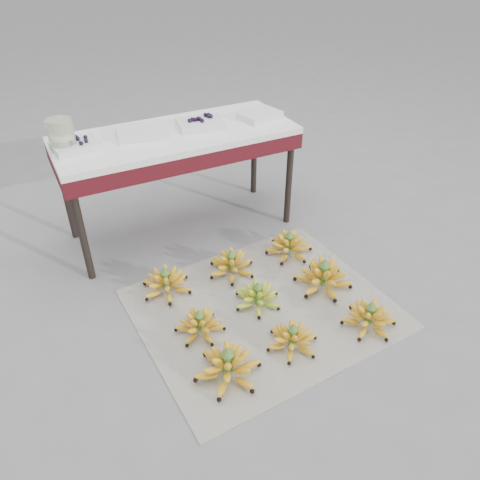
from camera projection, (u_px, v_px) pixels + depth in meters
name	position (u px, v px, depth m)	size (l,w,h in m)	color
ground	(267.00, 309.00, 2.44)	(60.00, 60.00, 0.00)	slate
newspaper_mat	(263.00, 308.00, 2.44)	(1.25, 1.05, 0.01)	white
bunch_front_left	(228.00, 366.00, 2.04)	(0.37, 0.37, 0.18)	gold
bunch_front_center	(292.00, 339.00, 2.19)	(0.29, 0.29, 0.15)	gold
bunch_front_right	(369.00, 318.00, 2.30)	(0.33, 0.33, 0.16)	gold
bunch_mid_left	(200.00, 324.00, 2.27)	(0.30, 0.30, 0.15)	gold
bunch_mid_center	(258.00, 296.00, 2.43)	(0.27, 0.27, 0.15)	#91BA2E
bunch_mid_right	(323.00, 277.00, 2.54)	(0.35, 0.35, 0.19)	gold
bunch_back_left	(166.00, 283.00, 2.51)	(0.28, 0.28, 0.16)	gold
bunch_back_center	(232.00, 265.00, 2.65)	(0.28, 0.28, 0.16)	gold
bunch_back_right	(289.00, 246.00, 2.79)	(0.35, 0.35, 0.17)	gold
vendor_table	(177.00, 144.00, 2.72)	(1.38, 0.55, 0.66)	black
tray_far_left	(77.00, 146.00, 2.47)	(0.26, 0.21, 0.06)	silver
tray_left	(142.00, 132.00, 2.62)	(0.31, 0.24, 0.04)	silver
tray_right	(200.00, 123.00, 2.73)	(0.29, 0.22, 0.07)	silver
tray_far_right	(260.00, 115.00, 2.85)	(0.27, 0.22, 0.04)	silver
glass_jar	(61.00, 135.00, 2.43)	(0.13, 0.13, 0.17)	beige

